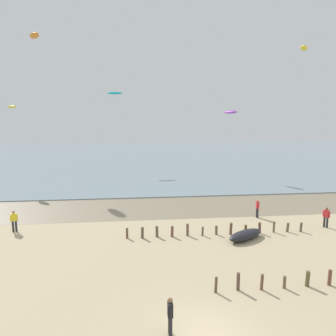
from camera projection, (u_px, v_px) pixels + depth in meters
wet_sand_strip at (162, 207)px, 31.95m from camera, size 120.00×7.61×0.01m
sea at (147, 157)px, 70.01m from camera, size 160.00×70.00×0.10m
groyne_near at (334, 278)px, 17.29m from camera, size 12.94×0.36×0.98m
groyne_mid at (213, 230)px, 24.56m from camera, size 13.90×0.37×0.94m
person_nearest_camera at (170, 315)px, 13.26m from camera, size 0.22×0.57×1.71m
person_by_waterline at (326, 217)px, 26.15m from camera, size 0.42×0.44×1.71m
person_left_flank at (257, 208)px, 28.68m from camera, size 0.26×0.57×1.71m
person_right_flank at (14, 220)px, 25.19m from camera, size 0.55×0.31×1.71m
grounded_kite at (245, 235)px, 23.71m from camera, size 3.43×2.73×0.66m
kite_aloft_0 at (115, 93)px, 54.19m from camera, size 2.69×1.03×0.42m
kite_aloft_3 at (304, 48)px, 31.76m from camera, size 1.53×2.27×0.60m
kite_aloft_4 at (12, 107)px, 41.20m from camera, size 1.95×2.09×0.44m
kite_aloft_6 at (34, 36)px, 45.59m from camera, size 2.65×3.48×0.82m
kite_aloft_7 at (231, 112)px, 47.18m from camera, size 1.95×2.83×0.61m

